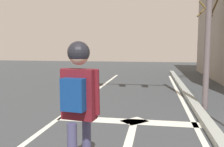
# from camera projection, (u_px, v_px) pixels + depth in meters

# --- Properties ---
(lane_line_center) EXTENTS (0.12, 20.00, 0.01)m
(lane_line_center) POSITION_uv_depth(u_px,v_px,m) (47.00, 127.00, 5.25)
(lane_line_center) COLOR silver
(lane_line_center) RESTS_ON ground
(lane_line_curbside) EXTENTS (0.12, 20.00, 0.01)m
(lane_line_curbside) POSITION_uv_depth(u_px,v_px,m) (201.00, 136.00, 4.70)
(lane_line_curbside) COLOR silver
(lane_line_curbside) RESTS_ON ground
(stop_bar) EXTENTS (3.34, 0.40, 0.01)m
(stop_bar) POSITION_uv_depth(u_px,v_px,m) (127.00, 121.00, 5.64)
(stop_bar) COLOR silver
(stop_bar) RESTS_ON ground
(lane_arrow_stem) EXTENTS (0.16, 1.40, 0.01)m
(lane_arrow_stem) POSITION_uv_depth(u_px,v_px,m) (131.00, 134.00, 4.83)
(lane_arrow_stem) COLOR silver
(lane_arrow_stem) RESTS_ON ground
(lane_arrow_head) EXTENTS (0.71, 0.71, 0.01)m
(lane_arrow_head) POSITION_uv_depth(u_px,v_px,m) (135.00, 121.00, 5.66)
(lane_arrow_head) COLOR silver
(lane_arrow_head) RESTS_ON ground
(curb_strip) EXTENTS (0.24, 24.00, 0.14)m
(curb_strip) POSITION_uv_depth(u_px,v_px,m) (214.00, 133.00, 4.65)
(curb_strip) COLOR #98A09A
(curb_strip) RESTS_ON ground
(skater) EXTENTS (0.47, 0.63, 1.72)m
(skater) POSITION_uv_depth(u_px,v_px,m) (79.00, 96.00, 2.76)
(skater) COLOR #424266
(skater) RESTS_ON skateboard
(roadside_tree) EXTENTS (0.97, 0.98, 3.98)m
(roadside_tree) POSITION_uv_depth(u_px,v_px,m) (207.00, 46.00, 11.31)
(roadside_tree) COLOR brown
(roadside_tree) RESTS_ON ground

